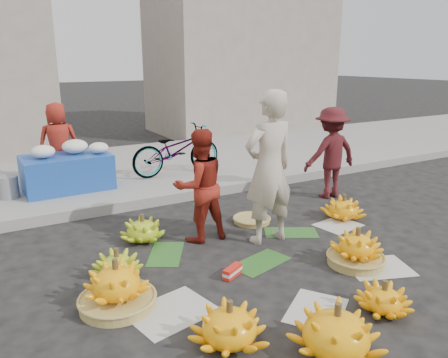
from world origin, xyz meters
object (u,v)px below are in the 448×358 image
banana_bunch_0 (117,287)px  bicycle (177,150)px  flower_table (68,170)px  vendor_cream (269,168)px  banana_bunch_4 (357,249)px

banana_bunch_0 → bicycle: bearing=59.0°
bicycle → flower_table: bearing=88.8°
vendor_cream → bicycle: (0.16, 3.01, -0.34)m
banana_bunch_4 → vendor_cream: bearing=114.6°
banana_bunch_0 → flower_table: 3.55m
vendor_cream → bicycle: vendor_cream is taller
vendor_cream → bicycle: 3.03m
bicycle → banana_bunch_4: bearing=-177.7°
banana_bunch_0 → banana_bunch_4: 2.47m
banana_bunch_4 → vendor_cream: (-0.45, 0.98, 0.72)m
vendor_cream → flower_table: (-1.71, 2.99, -0.46)m
banana_bunch_0 → flower_table: size_ratio=0.50×
vendor_cream → banana_bunch_0: bearing=14.0°
banana_bunch_4 → flower_table: size_ratio=0.46×
vendor_cream → flower_table: vendor_cream is taller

